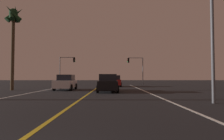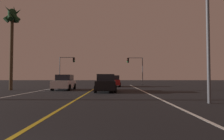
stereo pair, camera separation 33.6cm
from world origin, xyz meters
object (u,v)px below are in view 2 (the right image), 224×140
at_px(car_oncoming, 64,83).
at_px(palm_tree_left_mid, 12,22).
at_px(car_ahead_far, 114,81).
at_px(traffic_light_near_left, 67,64).
at_px(car_lead_same_lane, 106,83).
at_px(street_lamp_right_near, 198,16).
at_px(traffic_light_near_right, 135,65).

distance_m(car_oncoming, palm_tree_left_mid, 8.73).
bearing_deg(car_ahead_far, traffic_light_near_left, 51.37).
height_order(car_ahead_far, car_lead_same_lane, same).
bearing_deg(car_ahead_far, street_lamp_right_near, -166.88).
height_order(traffic_light_near_left, palm_tree_left_mid, palm_tree_left_mid).
relative_size(car_lead_same_lane, traffic_light_near_right, 0.84).
height_order(car_lead_same_lane, traffic_light_near_left, traffic_light_near_left).
bearing_deg(traffic_light_near_left, car_oncoming, -77.88).
distance_m(traffic_light_near_right, traffic_light_near_left, 12.76).
relative_size(car_ahead_far, street_lamp_right_near, 0.58).
bearing_deg(car_oncoming, traffic_light_near_right, 147.64).
bearing_deg(traffic_light_near_left, car_lead_same_lane, -66.13).
distance_m(traffic_light_near_right, street_lamp_right_near, 26.49).
distance_m(street_lamp_right_near, palm_tree_left_mid, 19.26).
height_order(traffic_light_near_right, palm_tree_left_mid, palm_tree_left_mid).
bearing_deg(car_oncoming, car_ahead_far, 145.24).
bearing_deg(palm_tree_left_mid, traffic_light_near_left, 81.21).
bearing_deg(car_ahead_far, traffic_light_near_right, -29.45).
distance_m(car_oncoming, traffic_light_near_right, 18.05).
distance_m(car_oncoming, car_ahead_far, 9.75).
bearing_deg(car_oncoming, traffic_light_near_left, -167.88).
height_order(car_oncoming, car_lead_same_lane, same).
distance_m(car_lead_same_lane, street_lamp_right_near, 10.65).
xyz_separation_m(car_oncoming, car_lead_same_lane, (4.79, -3.07, 0.00)).
bearing_deg(car_oncoming, car_lead_same_lane, 57.29).
bearing_deg(traffic_light_near_left, traffic_light_near_right, 0.00).
distance_m(car_ahead_far, traffic_light_near_right, 8.61).
bearing_deg(car_lead_same_lane, street_lamp_right_near, -147.57).
bearing_deg(car_ahead_far, car_oncoming, 145.24).
xyz_separation_m(car_lead_same_lane, street_lamp_right_near, (5.31, -8.35, 3.92)).
height_order(car_lead_same_lane, palm_tree_left_mid, palm_tree_left_mid).
xyz_separation_m(traffic_light_near_left, palm_tree_left_mid, (-2.43, -15.70, 3.56)).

